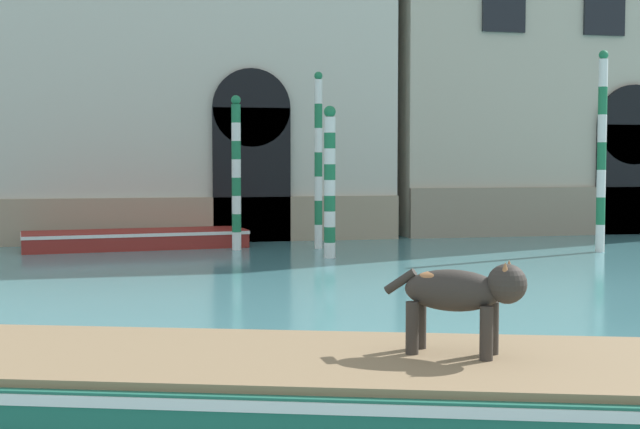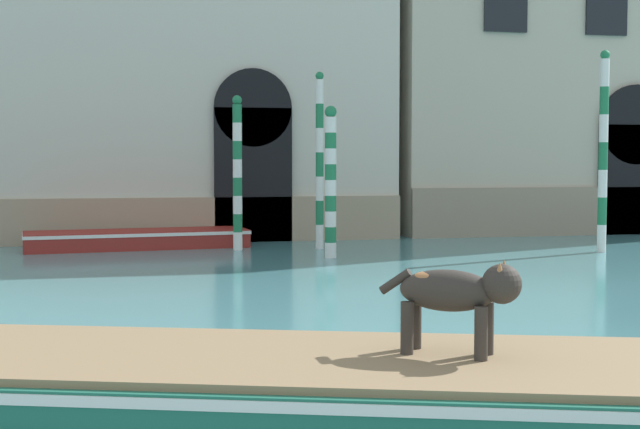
{
  "view_description": "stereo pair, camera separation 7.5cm",
  "coord_description": "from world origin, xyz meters",
  "px_view_note": "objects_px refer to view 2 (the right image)",
  "views": [
    {
      "loc": [
        1.65,
        -0.4,
        2.16
      ],
      "look_at": [
        5.01,
        14.72,
        1.2
      ],
      "focal_mm": 50.0,
      "sensor_mm": 36.0,
      "label": 1
    },
    {
      "loc": [
        1.72,
        -0.42,
        2.16
      ],
      "look_at": [
        5.01,
        14.72,
        1.2
      ],
      "focal_mm": 50.0,
      "sensor_mm": 36.0,
      "label": 2
    }
  ],
  "objects_px": {
    "mooring_pole_1": "(320,160)",
    "boat_foreground": "(223,388)",
    "boat_moored_near_palazzo": "(137,239)",
    "mooring_pole_0": "(603,151)",
    "mooring_pole_4": "(331,181)",
    "mooring_pole_3": "(237,172)",
    "dog_on_deck": "(458,293)"
  },
  "relations": [
    {
      "from": "boat_foreground",
      "to": "mooring_pole_1",
      "type": "height_order",
      "value": "mooring_pole_1"
    },
    {
      "from": "boat_foreground",
      "to": "dog_on_deck",
      "type": "bearing_deg",
      "value": 3.78
    },
    {
      "from": "dog_on_deck",
      "to": "mooring_pole_3",
      "type": "relative_size",
      "value": 0.27
    },
    {
      "from": "boat_foreground",
      "to": "boat_moored_near_palazzo",
      "type": "height_order",
      "value": "boat_foreground"
    },
    {
      "from": "dog_on_deck",
      "to": "mooring_pole_3",
      "type": "distance_m",
      "value": 14.49
    },
    {
      "from": "dog_on_deck",
      "to": "boat_foreground",
      "type": "bearing_deg",
      "value": -160.29
    },
    {
      "from": "mooring_pole_0",
      "to": "mooring_pole_1",
      "type": "xyz_separation_m",
      "value": [
        -6.26,
        2.19,
        -0.21
      ]
    },
    {
      "from": "boat_foreground",
      "to": "mooring_pole_0",
      "type": "xyz_separation_m",
      "value": [
        10.07,
        11.75,
        2.03
      ]
    },
    {
      "from": "mooring_pole_3",
      "to": "mooring_pole_4",
      "type": "bearing_deg",
      "value": -50.26
    },
    {
      "from": "mooring_pole_0",
      "to": "mooring_pole_4",
      "type": "bearing_deg",
      "value": 179.03
    },
    {
      "from": "dog_on_deck",
      "to": "mooring_pole_4",
      "type": "distance_m",
      "value": 12.47
    },
    {
      "from": "mooring_pole_3",
      "to": "mooring_pole_4",
      "type": "relative_size",
      "value": 1.1
    },
    {
      "from": "mooring_pole_1",
      "to": "mooring_pole_3",
      "type": "distance_m",
      "value": 2.0
    },
    {
      "from": "boat_moored_near_palazzo",
      "to": "mooring_pole_4",
      "type": "height_order",
      "value": "mooring_pole_4"
    },
    {
      "from": "dog_on_deck",
      "to": "boat_moored_near_palazzo",
      "type": "height_order",
      "value": "dog_on_deck"
    },
    {
      "from": "mooring_pole_1",
      "to": "mooring_pole_3",
      "type": "relative_size",
      "value": 1.16
    },
    {
      "from": "mooring_pole_1",
      "to": "boat_foreground",
      "type": "bearing_deg",
      "value": -105.3
    },
    {
      "from": "mooring_pole_0",
      "to": "boat_moored_near_palazzo",
      "type": "bearing_deg",
      "value": 162.85
    },
    {
      "from": "dog_on_deck",
      "to": "mooring_pole_3",
      "type": "height_order",
      "value": "mooring_pole_3"
    },
    {
      "from": "boat_foreground",
      "to": "mooring_pole_3",
      "type": "xyz_separation_m",
      "value": [
        1.83,
        14.0,
        1.53
      ]
    },
    {
      "from": "mooring_pole_3",
      "to": "boat_moored_near_palazzo",
      "type": "bearing_deg",
      "value": 156.54
    },
    {
      "from": "mooring_pole_1",
      "to": "mooring_pole_4",
      "type": "distance_m",
      "value": 2.14
    },
    {
      "from": "dog_on_deck",
      "to": "boat_moored_near_palazzo",
      "type": "distance_m",
      "value": 15.68
    },
    {
      "from": "mooring_pole_1",
      "to": "boat_moored_near_palazzo",
      "type": "bearing_deg",
      "value": 165.97
    },
    {
      "from": "boat_foreground",
      "to": "dog_on_deck",
      "type": "relative_size",
      "value": 8.98
    },
    {
      "from": "mooring_pole_3",
      "to": "dog_on_deck",
      "type": "bearing_deg",
      "value": -90.07
    },
    {
      "from": "dog_on_deck",
      "to": "mooring_pole_1",
      "type": "bearing_deg",
      "value": 116.48
    },
    {
      "from": "boat_moored_near_palazzo",
      "to": "mooring_pole_0",
      "type": "bearing_deg",
      "value": -23.4
    },
    {
      "from": "mooring_pole_3",
      "to": "mooring_pole_1",
      "type": "bearing_deg",
      "value": -1.86
    },
    {
      "from": "dog_on_deck",
      "to": "boat_moored_near_palazzo",
      "type": "bearing_deg",
      "value": 132.91
    },
    {
      "from": "boat_moored_near_palazzo",
      "to": "mooring_pole_1",
      "type": "relative_size",
      "value": 1.28
    },
    {
      "from": "mooring_pole_0",
      "to": "mooring_pole_3",
      "type": "distance_m",
      "value": 8.56
    }
  ]
}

